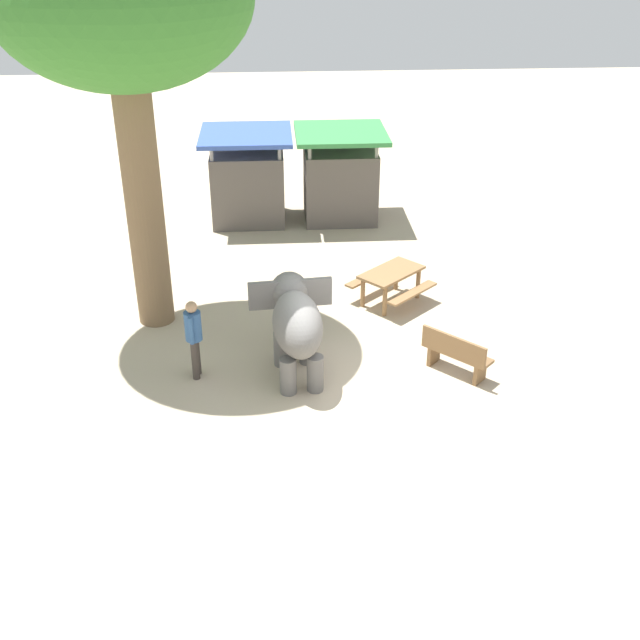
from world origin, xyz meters
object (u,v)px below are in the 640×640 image
(elephant, at_px, (296,321))
(shade_tree_main, at_px, (121,3))
(wooden_bench, at_px, (456,353))
(market_stall_blue, at_px, (248,182))
(picnic_table_near, at_px, (391,279))
(market_stall_green, at_px, (340,180))
(person_handler, at_px, (194,333))

(elephant, bearing_deg, shade_tree_main, 47.08)
(elephant, distance_m, wooden_bench, 3.14)
(wooden_bench, bearing_deg, market_stall_blue, 160.83)
(elephant, height_order, picnic_table_near, elephant)
(picnic_table_near, bearing_deg, elephant, -171.94)
(picnic_table_near, relative_size, market_stall_blue, 0.84)
(shade_tree_main, distance_m, picnic_table_near, 7.90)
(market_stall_blue, bearing_deg, wooden_bench, -64.10)
(elephant, height_order, market_stall_green, market_stall_green)
(shade_tree_main, xyz_separation_m, market_stall_blue, (1.94, 5.85, -5.35))
(person_handler, xyz_separation_m, market_stall_blue, (0.89, 8.21, 0.19))
(market_stall_green, bearing_deg, elephant, -100.87)
(elephant, relative_size, person_handler, 1.53)
(person_handler, height_order, picnic_table_near, person_handler)
(elephant, bearing_deg, picnic_table_near, -45.13)
(person_handler, bearing_deg, picnic_table_near, 38.79)
(elephant, xyz_separation_m, shade_tree_main, (-2.98, 2.26, 5.40))
(person_handler, bearing_deg, market_stall_green, 71.50)
(person_handler, bearing_deg, shade_tree_main, 118.55)
(wooden_bench, xyz_separation_m, market_stall_blue, (-4.10, 8.45, 0.67))
(picnic_table_near, bearing_deg, person_handler, 171.67)
(person_handler, distance_m, wooden_bench, 5.02)
(market_stall_green, bearing_deg, person_handler, -113.02)
(wooden_bench, distance_m, market_stall_blue, 9.42)
(shade_tree_main, height_order, market_stall_green, shade_tree_main)
(picnic_table_near, height_order, market_stall_green, market_stall_green)
(elephant, relative_size, shade_tree_main, 0.30)
(picnic_table_near, distance_m, market_stall_green, 5.43)
(picnic_table_near, distance_m, market_stall_blue, 6.31)
(market_stall_blue, relative_size, market_stall_green, 1.00)
(picnic_table_near, height_order, market_stall_blue, market_stall_blue)
(wooden_bench, xyz_separation_m, picnic_table_near, (-0.80, 3.09, 0.12))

